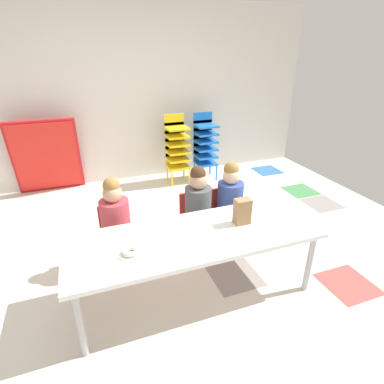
{
  "coord_description": "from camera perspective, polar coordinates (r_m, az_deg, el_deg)",
  "views": [
    {
      "loc": [
        -0.7,
        -2.41,
        1.9
      ],
      "look_at": [
        0.09,
        -0.26,
        0.84
      ],
      "focal_mm": 28.58,
      "sensor_mm": 36.0,
      "label": 1
    }
  ],
  "objects": [
    {
      "name": "seated_child_near_camera",
      "position": [
        2.83,
        -14.15,
        -4.32
      ],
      "size": [
        0.32,
        0.31,
        0.92
      ],
      "color": "red",
      "rests_on": "ground_plane"
    },
    {
      "name": "kid_chair_yellow_stack",
      "position": [
        4.71,
        -2.89,
        8.58
      ],
      "size": [
        0.32,
        0.3,
        1.04
      ],
      "color": "yellow",
      "rests_on": "ground_plane"
    },
    {
      "name": "kid_chair_blue_stack",
      "position": [
        4.86,
        2.41,
        9.12
      ],
      "size": [
        0.32,
        0.3,
        1.04
      ],
      "color": "blue",
      "rests_on": "ground_plane"
    },
    {
      "name": "paper_bag_brown",
      "position": [
        2.55,
        9.37,
        -3.59
      ],
      "size": [
        0.13,
        0.09,
        0.22
      ],
      "primitive_type": "cube",
      "color": "#9E754C",
      "rests_on": "craft_table"
    },
    {
      "name": "craft_table",
      "position": [
        2.45,
        0.61,
        -8.86
      ],
      "size": [
        1.99,
        0.71,
        0.59
      ],
      "color": "white",
      "rests_on": "ground_plane"
    },
    {
      "name": "donut_powdered_on_plate",
      "position": [
        2.24,
        -11.38,
        -10.75
      ],
      "size": [
        0.13,
        0.13,
        0.04
      ],
      "primitive_type": "torus",
      "color": "white",
      "rests_on": "craft_table"
    },
    {
      "name": "back_wall",
      "position": [
        4.86,
        -12.38,
        17.15
      ],
      "size": [
        5.94,
        0.1,
        2.58
      ],
      "primitive_type": "cube",
      "color": "beige",
      "rests_on": "ground_plane"
    },
    {
      "name": "seated_child_far_right",
      "position": [
        3.12,
        7.07,
        -0.84
      ],
      "size": [
        0.34,
        0.34,
        0.92
      ],
      "color": "red",
      "rests_on": "ground_plane"
    },
    {
      "name": "seated_child_middle_seat",
      "position": [
        2.99,
        1.1,
        -1.86
      ],
      "size": [
        0.32,
        0.31,
        0.92
      ],
      "color": "red",
      "rests_on": "ground_plane"
    },
    {
      "name": "ground_plane",
      "position": [
        3.16,
        -3.21,
        -12.33
      ],
      "size": [
        5.94,
        4.7,
        0.02
      ],
      "color": "silver"
    },
    {
      "name": "folded_activity_table",
      "position": [
        4.79,
        -25.51,
        5.95
      ],
      "size": [
        0.9,
        0.29,
        1.09
      ],
      "color": "red",
      "rests_on": "ground_plane"
    },
    {
      "name": "paper_plate_near_edge",
      "position": [
        2.25,
        -11.33,
        -11.22
      ],
      "size": [
        0.18,
        0.18,
        0.01
      ],
      "primitive_type": "cylinder",
      "color": "white",
      "rests_on": "craft_table"
    }
  ]
}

